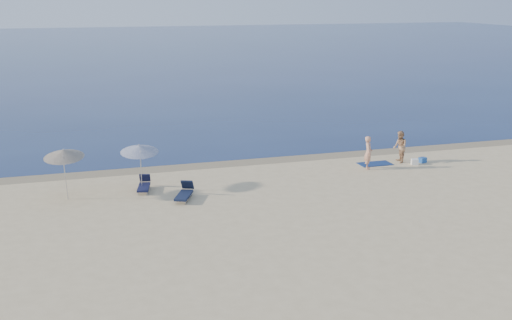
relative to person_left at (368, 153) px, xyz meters
The scene contains 12 objects.
ground 16.34m from the person_left, 101.27° to the right, with size 160.00×160.00×0.00m, color beige.
sea 84.06m from the person_left, 92.17° to the left, with size 240.00×160.00×0.01m, color #0B1B45.
wet_sand_strip 4.75m from the person_left, 133.18° to the left, with size 240.00×1.60×0.00m, color #847254.
person_left is the anchor object (origin of this frame).
person_right 2.52m from the person_left, 17.80° to the left, with size 0.89×0.70×1.84m, color tan.
beach_towel 1.50m from the person_left, 42.87° to the left, with size 1.88×1.04×0.03m, color navy.
white_bag 3.08m from the person_left, ahead, with size 0.38×0.32×0.32m, color white.
blue_cooler 3.75m from the person_left, ahead, with size 0.43×0.30×0.30m, color #1F53A8.
umbrella_near 12.63m from the person_left, behind, with size 2.05×2.08×2.44m.
umbrella_far 16.19m from the person_left, behind, with size 2.32×2.34×2.55m.
lounger_left 12.48m from the person_left, behind, with size 0.88×1.72×0.72m.
lounger_right 11.07m from the person_left, 167.41° to the right, with size 1.25×1.86×0.78m.
Camera 1 is at (-12.79, -15.13, 9.46)m, focal length 45.00 mm.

